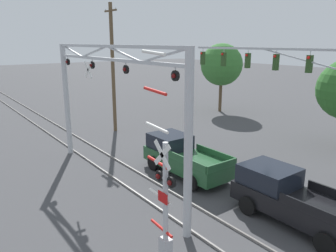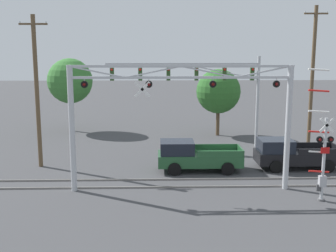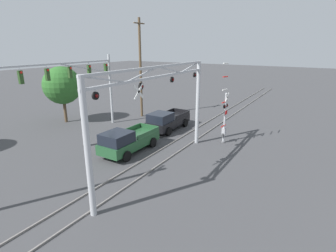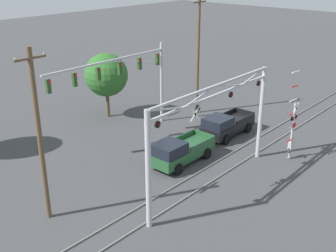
# 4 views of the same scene
# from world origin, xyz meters

# --- Properties ---
(rail_track_near) EXTENTS (80.00, 0.08, 0.10)m
(rail_track_near) POSITION_xyz_m (0.00, 15.17, 0.05)
(rail_track_near) COLOR gray
(rail_track_near) RESTS_ON ground_plane
(rail_track_far) EXTENTS (80.00, 0.08, 0.10)m
(rail_track_far) POSITION_xyz_m (0.00, 16.61, 0.05)
(rail_track_far) COLOR gray
(rail_track_far) RESTS_ON ground_plane
(crossing_gantry) EXTENTS (12.15, 0.32, 6.93)m
(crossing_gantry) POSITION_xyz_m (-0.01, 14.89, 4.42)
(crossing_gantry) COLOR #B7BABF
(crossing_gantry) RESTS_ON ground_plane
(crossing_signal_mast) EXTENTS (1.52, 0.35, 6.84)m
(crossing_signal_mast) POSITION_xyz_m (7.15, 12.93, 2.33)
(crossing_signal_mast) COLOR #B7BABF
(crossing_signal_mast) RESTS_ON ground_plane
(traffic_signal_span) EXTENTS (12.12, 0.39, 7.24)m
(traffic_signal_span) POSITION_xyz_m (2.92, 25.38, 5.24)
(traffic_signal_span) COLOR #B7BABF
(traffic_signal_span) RESTS_ON ground_plane
(pickup_truck_lead) EXTENTS (5.38, 2.31, 1.98)m
(pickup_truck_lead) POSITION_xyz_m (1.10, 18.58, 0.98)
(pickup_truck_lead) COLOR #23512D
(pickup_truck_lead) RESTS_ON ground_plane
(pickup_truck_following) EXTENTS (5.40, 2.31, 1.98)m
(pickup_truck_following) POSITION_xyz_m (7.58, 18.97, 0.98)
(pickup_truck_following) COLOR black
(pickup_truck_following) RESTS_ON ground_plane
(utility_pole_left) EXTENTS (1.80, 0.28, 9.93)m
(utility_pole_left) POSITION_xyz_m (-9.11, 19.88, 5.11)
(utility_pole_left) COLOR brown
(utility_pole_left) RESTS_ON ground_plane
(utility_pole_right) EXTENTS (1.80, 0.28, 10.99)m
(utility_pole_right) POSITION_xyz_m (10.61, 24.34, 5.64)
(utility_pole_right) COLOR brown
(utility_pole_right) RESTS_ON ground_plane
(background_tree_beyond_span) EXTENTS (4.24, 4.24, 6.95)m
(background_tree_beyond_span) POSITION_xyz_m (-9.48, 32.36, 4.81)
(background_tree_beyond_span) COLOR brown
(background_tree_beyond_span) RESTS_ON ground_plane
(background_tree_far_left_verge) EXTENTS (3.99, 3.99, 6.03)m
(background_tree_far_left_verge) POSITION_xyz_m (4.25, 29.98, 4.03)
(background_tree_far_left_verge) COLOR brown
(background_tree_far_left_verge) RESTS_ON ground_plane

